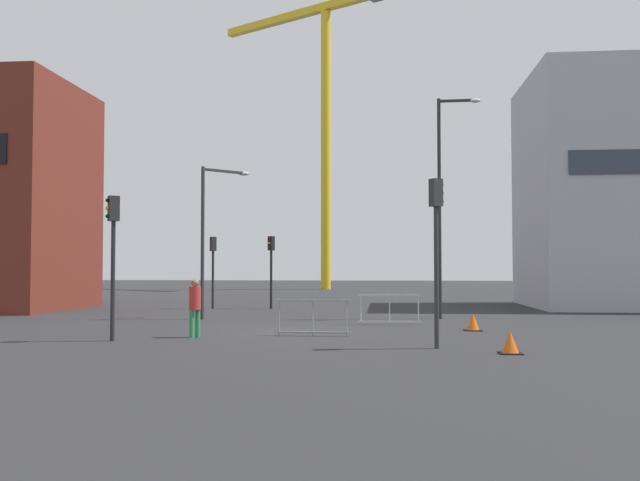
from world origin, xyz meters
The scene contains 13 objects.
ground centered at (0.00, 0.00, 0.00)m, with size 160.00×160.00×0.00m, color #28282B.
construction_crane centered at (-2.89, 40.54, 17.44)m, with size 16.60×10.42×26.58m.
streetlamp_tall centered at (5.11, 5.81, 5.03)m, with size 1.71×0.24×8.76m.
streetlamp_short centered at (-4.11, 4.93, 3.68)m, with size 1.65×1.51×6.00m.
traffic_light_far centered at (4.06, -4.06, 2.86)m, with size 0.39×0.35×4.28m.
traffic_light_crosswalk centered at (-2.78, 11.64, 2.41)m, with size 0.34×0.39×3.55m.
traffic_light_verge centered at (-5.63, 11.38, 2.39)m, with size 0.36×0.37×3.52m.
traffic_light_island centered at (-4.76, -3.17, 2.70)m, with size 0.38×0.36×4.03m.
pedestrian_walking centered at (-2.75, -2.02, 0.98)m, with size 0.34×0.34×1.69m.
safety_barrier_left_run centered at (2.93, 2.89, 0.56)m, with size 2.26×0.22×1.08m.
safety_barrier_rear centered at (0.62, -1.28, 0.56)m, with size 2.25×0.11×1.08m.
traffic_cone_on_verge centered at (5.70, -4.95, 0.25)m, with size 0.53×0.53×0.54m.
traffic_cone_orange centered at (5.58, 0.89, 0.26)m, with size 0.55×0.55×0.56m.
Camera 1 is at (2.73, -21.47, 2.06)m, focal length 38.30 mm.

